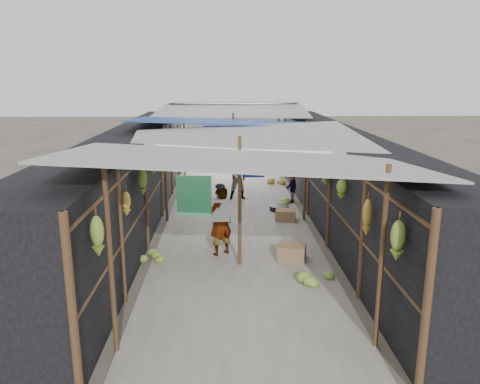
{
  "coord_description": "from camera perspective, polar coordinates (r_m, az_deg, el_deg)",
  "views": [
    {
      "loc": [
        -0.3,
        -5.78,
        3.67
      ],
      "look_at": [
        0.04,
        4.07,
        1.25
      ],
      "focal_mm": 35.0,
      "sensor_mm": 36.0,
      "label": 1
    }
  ],
  "objects": [
    {
      "name": "ground",
      "position": [
        6.86,
        0.87,
        -18.58
      ],
      "size": [
        80.0,
        80.0,
        0.0
      ],
      "primitive_type": "plane",
      "color": "#6B6356",
      "rests_on": "ground"
    },
    {
      "name": "aisle_slab",
      "position": [
        12.82,
        -0.56,
        -2.8
      ],
      "size": [
        3.6,
        16.0,
        0.02
      ],
      "primitive_type": "cube",
      "color": "#9E998E",
      "rests_on": "ground"
    },
    {
      "name": "stall_left",
      "position": [
        12.77,
        -12.79,
        2.06
      ],
      "size": [
        1.4,
        15.0,
        2.3
      ],
      "primitive_type": "cube",
      "color": "black",
      "rests_on": "ground"
    },
    {
      "name": "stall_right",
      "position": [
        12.89,
        11.52,
        2.23
      ],
      "size": [
        1.4,
        15.0,
        2.3
      ],
      "primitive_type": "cube",
      "color": "black",
      "rests_on": "ground"
    },
    {
      "name": "crate_near",
      "position": [
        9.76,
        6.32,
        -7.35
      ],
      "size": [
        0.65,
        0.57,
        0.33
      ],
      "primitive_type": "cube",
      "rotation": [
        0.0,
        0.0,
        -0.26
      ],
      "color": "#936D4B",
      "rests_on": "ground"
    },
    {
      "name": "crate_mid",
      "position": [
        12.33,
        5.58,
        -2.85
      ],
      "size": [
        0.58,
        0.5,
        0.31
      ],
      "primitive_type": "cube",
      "rotation": [
        0.0,
        0.0,
        -0.18
      ],
      "color": "#936D4B",
      "rests_on": "ground"
    },
    {
      "name": "crate_back",
      "position": [
        14.87,
        -5.48,
        -0.07
      ],
      "size": [
        0.4,
        0.33,
        0.25
      ],
      "primitive_type": "cube",
      "rotation": [
        0.0,
        0.0,
        -0.02
      ],
      "color": "#936D4B",
      "rests_on": "ground"
    },
    {
      "name": "black_basin",
      "position": [
        13.24,
        4.77,
        -1.99
      ],
      "size": [
        0.54,
        0.54,
        0.16
      ],
      "primitive_type": "cylinder",
      "color": "black",
      "rests_on": "ground"
    },
    {
      "name": "vendor_elderly",
      "position": [
        9.8,
        -2.4,
        -3.61
      ],
      "size": [
        0.65,
        0.6,
        1.49
      ],
      "primitive_type": "imported",
      "rotation": [
        0.0,
        0.0,
        3.75
      ],
      "color": "silver",
      "rests_on": "ground"
    },
    {
      "name": "shopper_blue",
      "position": [
        14.2,
        0.06,
        2.17
      ],
      "size": [
        0.83,
        0.66,
        1.62
      ],
      "primitive_type": "imported",
      "rotation": [
        0.0,
        0.0,
        0.06
      ],
      "color": "#2147A5",
      "rests_on": "ground"
    },
    {
      "name": "vendor_seated",
      "position": [
        14.04,
        6.26,
        0.69
      ],
      "size": [
        0.48,
        0.71,
        1.02
      ],
      "primitive_type": "imported",
      "rotation": [
        0.0,
        0.0,
        -1.41
      ],
      "color": "#524C47",
      "rests_on": "ground"
    },
    {
      "name": "market_canopy",
      "position": [
        12.68,
        -0.5,
        8.07
      ],
      "size": [
        5.62,
        15.2,
        2.77
      ],
      "color": "brown",
      "rests_on": "ground"
    },
    {
      "name": "hanging_bananas",
      "position": [
        12.08,
        -0.58,
        4.29
      ],
      "size": [
        3.96,
        13.78,
        0.8
      ],
      "color": "olive",
      "rests_on": "ground"
    },
    {
      "name": "floor_bananas",
      "position": [
        13.08,
        -1.58,
        -1.8
      ],
      "size": [
        3.92,
        9.19,
        0.34
      ],
      "color": "olive",
      "rests_on": "ground"
    }
  ]
}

